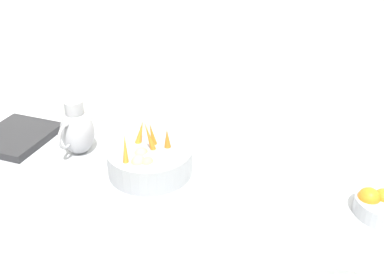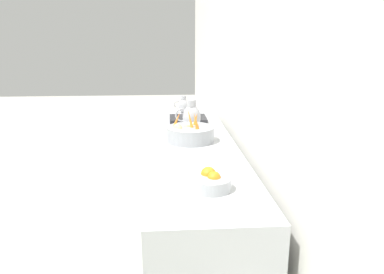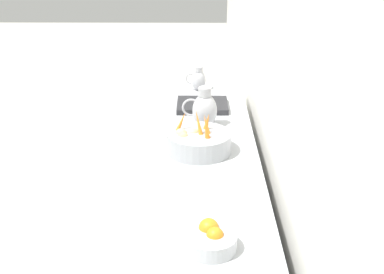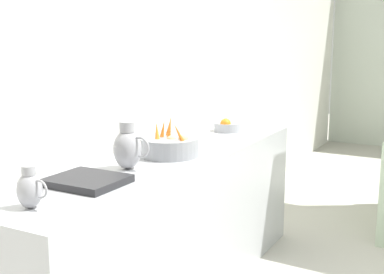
{
  "view_description": "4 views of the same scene",
  "coord_description": "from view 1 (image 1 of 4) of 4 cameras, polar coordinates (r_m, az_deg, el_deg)",
  "views": [
    {
      "loc": [
        -0.11,
        0.66,
        1.96
      ],
      "look_at": [
        -1.51,
        0.15,
        1.11
      ],
      "focal_mm": 41.58,
      "sensor_mm": 36.0,
      "label": 1
    },
    {
      "loc": [
        -1.34,
        2.59,
        1.64
      ],
      "look_at": [
        -1.51,
        0.17,
        0.99
      ],
      "focal_mm": 34.18,
      "sensor_mm": 36.0,
      "label": 2
    },
    {
      "loc": [
        -1.5,
        2.59,
        2.11
      ],
      "look_at": [
        -1.48,
        0.14,
        1.06
      ],
      "focal_mm": 49.22,
      "sensor_mm": 36.0,
      "label": 3
    },
    {
      "loc": [
        0.03,
        -2.58,
        1.58
      ],
      "look_at": [
        -1.45,
        0.12,
        0.99
      ],
      "focal_mm": 48.31,
      "sensor_mm": 36.0,
      "label": 4
    }
  ],
  "objects": [
    {
      "name": "orange_bowl",
      "position": [
        1.78,
        23.02,
        -7.97
      ],
      "size": [
        0.2,
        0.2,
        0.1
      ],
      "color": "#9EA0A5",
      "rests_on": "prep_counter"
    },
    {
      "name": "tile_wall_left",
      "position": [
        1.9,
        14.25,
        14.98
      ],
      "size": [
        0.1,
        9.69,
        3.0
      ],
      "primitive_type": "cube",
      "color": "white",
      "rests_on": "ground_plane"
    },
    {
      "name": "metal_pitcher_tall",
      "position": [
        2.02,
        -14.56,
        0.85
      ],
      "size": [
        0.21,
        0.15,
        0.25
      ],
      "color": "#939399",
      "rests_on": "prep_counter"
    },
    {
      "name": "vegetable_colander",
      "position": [
        1.86,
        -5.44,
        -2.97
      ],
      "size": [
        0.35,
        0.35,
        0.24
      ],
      "color": "gray",
      "rests_on": "prep_counter"
    },
    {
      "name": "prep_counter",
      "position": [
        2.18,
        -4.34,
        -14.03
      ],
      "size": [
        0.61,
        2.6,
        0.9
      ],
      "primitive_type": "cube",
      "color": "#ADAFB5",
      "rests_on": "ground_plane"
    },
    {
      "name": "counter_sink_basin",
      "position": [
        2.26,
        -21.59,
        0.05
      ],
      "size": [
        0.34,
        0.3,
        0.04
      ],
      "primitive_type": "cube",
      "color": "#232326",
      "rests_on": "prep_counter"
    }
  ]
}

